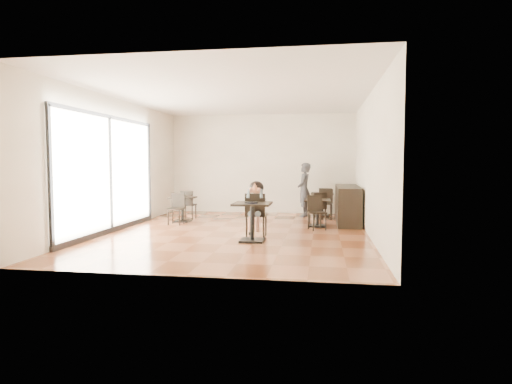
% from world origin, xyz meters
% --- Properties ---
extents(floor, '(6.00, 8.00, 0.01)m').
position_xyz_m(floor, '(0.00, 0.00, 0.00)').
color(floor, brown).
rests_on(floor, ground).
extents(ceiling, '(6.00, 8.00, 0.01)m').
position_xyz_m(ceiling, '(0.00, 0.00, 3.20)').
color(ceiling, silver).
rests_on(ceiling, floor).
extents(wall_back, '(6.00, 0.01, 3.20)m').
position_xyz_m(wall_back, '(0.00, 4.00, 1.60)').
color(wall_back, white).
rests_on(wall_back, floor).
extents(wall_front, '(6.00, 0.01, 3.20)m').
position_xyz_m(wall_front, '(0.00, -4.00, 1.60)').
color(wall_front, white).
rests_on(wall_front, floor).
extents(wall_left, '(0.01, 8.00, 3.20)m').
position_xyz_m(wall_left, '(-3.00, 0.00, 1.60)').
color(wall_left, white).
rests_on(wall_left, floor).
extents(wall_right, '(0.01, 8.00, 3.20)m').
position_xyz_m(wall_right, '(3.00, 0.00, 1.60)').
color(wall_right, white).
rests_on(wall_right, floor).
extents(storefront_window, '(0.04, 4.50, 2.60)m').
position_xyz_m(storefront_window, '(-2.97, -0.50, 1.40)').
color(storefront_window, white).
rests_on(storefront_window, floor).
extents(child_table, '(0.77, 0.77, 0.81)m').
position_xyz_m(child_table, '(0.53, -1.15, 0.41)').
color(child_table, black).
rests_on(child_table, floor).
extents(child_chair, '(0.44, 0.44, 0.98)m').
position_xyz_m(child_chair, '(0.53, -0.60, 0.49)').
color(child_chair, black).
rests_on(child_chair, floor).
extents(child, '(0.44, 0.61, 1.23)m').
position_xyz_m(child, '(0.53, -0.60, 0.61)').
color(child, slate).
rests_on(child, child_chair).
extents(plate, '(0.27, 0.27, 0.02)m').
position_xyz_m(plate, '(0.53, -1.25, 0.82)').
color(plate, black).
rests_on(plate, child_table).
extents(pizza_slice, '(0.29, 0.22, 0.07)m').
position_xyz_m(pizza_slice, '(0.53, -0.79, 1.06)').
color(pizza_slice, tan).
rests_on(pizza_slice, child).
extents(adult_patron, '(0.44, 0.63, 1.63)m').
position_xyz_m(adult_patron, '(1.42, 3.11, 0.81)').
color(adult_patron, '#3D3C43').
rests_on(adult_patron, floor).
extents(cafe_table_mid, '(0.87, 0.87, 0.70)m').
position_xyz_m(cafe_table_mid, '(1.84, 1.16, 0.35)').
color(cafe_table_mid, black).
rests_on(cafe_table_mid, floor).
extents(cafe_table_left, '(0.67, 0.67, 0.69)m').
position_xyz_m(cafe_table_left, '(-1.86, 1.49, 0.34)').
color(cafe_table_left, black).
rests_on(cafe_table_left, floor).
extents(cafe_table_back, '(0.73, 0.73, 0.71)m').
position_xyz_m(cafe_table_back, '(1.96, 3.41, 0.36)').
color(cafe_table_back, black).
rests_on(cafe_table_back, floor).
extents(chair_mid_a, '(0.49, 0.49, 0.84)m').
position_xyz_m(chair_mid_a, '(1.84, 1.71, 0.42)').
color(chair_mid_a, black).
rests_on(chair_mid_a, floor).
extents(chair_mid_b, '(0.49, 0.49, 0.84)m').
position_xyz_m(chair_mid_b, '(1.84, 0.61, 0.42)').
color(chair_mid_b, black).
rests_on(chair_mid_b, floor).
extents(chair_left_a, '(0.38, 0.38, 0.83)m').
position_xyz_m(chair_left_a, '(-1.86, 2.04, 0.41)').
color(chair_left_a, black).
rests_on(chair_left_a, floor).
extents(chair_left_b, '(0.38, 0.38, 0.83)m').
position_xyz_m(chair_left_b, '(-1.86, 0.94, 0.41)').
color(chair_left_b, black).
rests_on(chair_left_b, floor).
extents(chair_back_a, '(0.42, 0.42, 0.86)m').
position_xyz_m(chair_back_a, '(2.07, 3.50, 0.43)').
color(chair_back_a, black).
rests_on(chair_back_a, floor).
extents(chair_back_b, '(0.42, 0.42, 0.86)m').
position_xyz_m(chair_back_b, '(2.07, 2.86, 0.43)').
color(chair_back_b, black).
rests_on(chair_back_b, floor).
extents(service_counter, '(0.60, 2.40, 1.00)m').
position_xyz_m(service_counter, '(2.65, 2.00, 0.50)').
color(service_counter, black).
rests_on(service_counter, floor).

